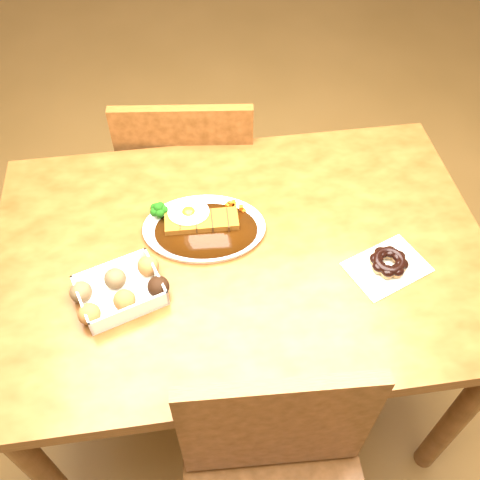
{
  "coord_description": "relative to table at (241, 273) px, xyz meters",
  "views": [
    {
      "loc": [
        -0.12,
        -0.8,
        1.76
      ],
      "look_at": [
        -0.01,
        -0.02,
        0.81
      ],
      "focal_mm": 40.0,
      "sensor_mm": 36.0,
      "label": 1
    }
  ],
  "objects": [
    {
      "name": "katsu_curry_plate",
      "position": [
        -0.09,
        0.08,
        0.11
      ],
      "size": [
        0.32,
        0.24,
        0.06
      ],
      "rotation": [
        0.0,
        0.0,
        -0.1
      ],
      "color": "white",
      "rests_on": "table"
    },
    {
      "name": "pon_de_ring",
      "position": [
        0.33,
        -0.1,
        0.12
      ],
      "size": [
        0.22,
        0.19,
        0.04
      ],
      "rotation": [
        0.0,
        0.0,
        0.38
      ],
      "color": "silver",
      "rests_on": "table"
    },
    {
      "name": "ground",
      "position": [
        0.0,
        0.0,
        -0.65
      ],
      "size": [
        6.0,
        6.0,
        0.0
      ],
      "primitive_type": "plane",
      "color": "brown",
      "rests_on": "ground"
    },
    {
      "name": "donut_box",
      "position": [
        -0.29,
        -0.1,
        0.12
      ],
      "size": [
        0.22,
        0.19,
        0.05
      ],
      "rotation": [
        0.0,
        0.0,
        0.33
      ],
      "color": "white",
      "rests_on": "table"
    },
    {
      "name": "table",
      "position": [
        0.0,
        0.0,
        0.0
      ],
      "size": [
        1.2,
        0.8,
        0.75
      ],
      "color": "#48290E",
      "rests_on": "ground"
    },
    {
      "name": "chair_far",
      "position": [
        -0.1,
        0.54,
        -0.17
      ],
      "size": [
        0.47,
        0.47,
        0.87
      ],
      "rotation": [
        0.0,
        0.0,
        3.02
      ],
      "color": "#48290E",
      "rests_on": "ground"
    }
  ]
}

